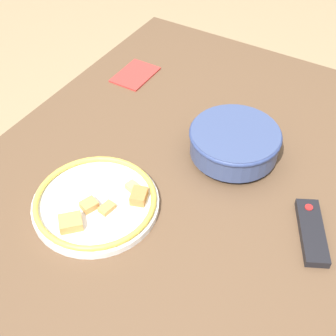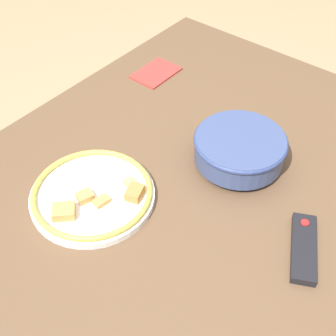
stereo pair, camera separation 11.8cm
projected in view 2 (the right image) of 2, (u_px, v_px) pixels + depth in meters
ground_plane at (182, 320)px, 1.77m from camera, size 8.00×8.00×0.00m
dining_table at (187, 198)px, 1.27m from camera, size 1.39×1.08×0.78m
noodle_bowl at (240, 148)px, 1.22m from camera, size 0.24×0.24×0.09m
food_plate at (93, 195)px, 1.16m from camera, size 0.31×0.31×0.04m
tv_remote at (304, 248)px, 1.05m from camera, size 0.19×0.13×0.02m
folded_napkin at (156, 73)px, 1.56m from camera, size 0.15×0.11×0.01m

